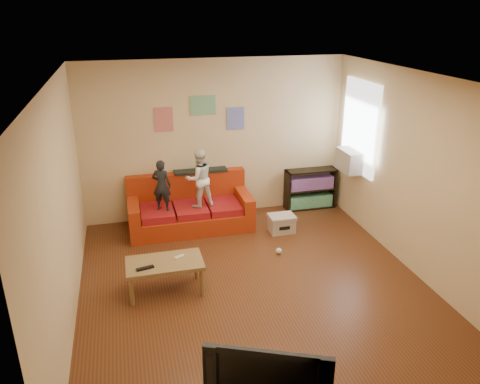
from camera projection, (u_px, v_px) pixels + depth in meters
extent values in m
cube|color=#5C2F17|center=(255.00, 288.00, 6.19)|extent=(4.50, 5.00, 0.01)
cube|color=white|center=(258.00, 79.00, 5.18)|extent=(4.50, 5.00, 0.01)
cube|color=beige|center=(215.00, 140.00, 7.94)|extent=(4.50, 0.01, 2.70)
cube|color=beige|center=(351.00, 315.00, 3.43)|extent=(4.50, 0.01, 2.70)
cube|color=beige|center=(60.00, 211.00, 5.17)|extent=(0.01, 5.00, 2.70)
cube|color=beige|center=(419.00, 177.00, 6.20)|extent=(0.01, 5.00, 2.70)
cube|color=#A92E0E|center=(191.00, 219.00, 7.80)|extent=(2.01, 0.90, 0.30)
cube|color=#A92E0E|center=(187.00, 188.00, 7.97)|extent=(2.01, 0.18, 0.55)
cube|color=#A92E0E|center=(134.00, 210.00, 7.49)|extent=(0.18, 0.90, 0.25)
cube|color=#A92E0E|center=(244.00, 199.00, 7.91)|extent=(0.18, 0.90, 0.25)
cube|color=maroon|center=(157.00, 213.00, 7.54)|extent=(0.52, 0.68, 0.12)
cube|color=maroon|center=(191.00, 209.00, 7.66)|extent=(0.52, 0.68, 0.12)
cube|color=maroon|center=(223.00, 206.00, 7.79)|extent=(0.52, 0.68, 0.12)
cube|color=black|center=(201.00, 171.00, 7.92)|extent=(0.90, 0.22, 0.04)
imported|color=black|center=(162.00, 185.00, 7.36)|extent=(0.36, 0.31, 0.83)
imported|color=white|center=(199.00, 178.00, 7.47)|extent=(0.53, 0.46, 0.95)
cube|color=olive|center=(165.00, 263.00, 5.95)|extent=(0.97, 0.53, 0.05)
cylinder|color=olive|center=(132.00, 292.00, 5.74)|extent=(0.06, 0.06, 0.39)
cylinder|color=olive|center=(202.00, 283.00, 5.94)|extent=(0.06, 0.06, 0.39)
cylinder|color=olive|center=(130.00, 274.00, 6.13)|extent=(0.06, 0.06, 0.39)
cylinder|color=olive|center=(196.00, 265.00, 6.33)|extent=(0.06, 0.06, 0.39)
cube|color=black|center=(145.00, 268.00, 5.77)|extent=(0.23, 0.10, 0.02)
cube|color=silver|center=(180.00, 257.00, 6.03)|extent=(0.14, 0.09, 0.03)
cube|color=black|center=(287.00, 191.00, 8.41)|extent=(0.03, 0.28, 0.74)
cube|color=black|center=(333.00, 187.00, 8.61)|extent=(0.03, 0.28, 0.74)
cube|color=black|center=(309.00, 207.00, 8.64)|extent=(0.92, 0.28, 0.03)
cube|color=black|center=(311.00, 170.00, 8.38)|extent=(0.92, 0.28, 0.03)
cube|color=black|center=(310.00, 189.00, 8.51)|extent=(0.87, 0.28, 0.02)
cube|color=#3F8C67|center=(309.00, 200.00, 8.59)|extent=(0.81, 0.23, 0.22)
cube|color=#653F8C|center=(310.00, 182.00, 8.46)|extent=(0.81, 0.23, 0.22)
cube|color=white|center=(360.00, 127.00, 7.57)|extent=(0.04, 1.08, 1.48)
cube|color=#B7B2A3|center=(350.00, 160.00, 7.75)|extent=(0.28, 0.55, 0.35)
cube|color=#D87266|center=(164.00, 120.00, 7.58)|extent=(0.30, 0.01, 0.40)
cube|color=#72B27F|center=(203.00, 105.00, 7.66)|extent=(0.42, 0.01, 0.32)
cube|color=#727FCC|center=(236.00, 119.00, 7.87)|extent=(0.30, 0.01, 0.38)
cube|color=beige|center=(282.00, 225.00, 7.68)|extent=(0.40, 0.30, 0.24)
cube|color=beige|center=(282.00, 217.00, 7.62)|extent=(0.42, 0.32, 0.05)
cube|color=black|center=(285.00, 228.00, 7.53)|extent=(0.18, 0.00, 0.06)
imported|color=black|center=(268.00, 372.00, 3.77)|extent=(0.99, 0.53, 0.59)
sphere|color=silver|center=(279.00, 251.00, 7.01)|extent=(0.12, 0.12, 0.09)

